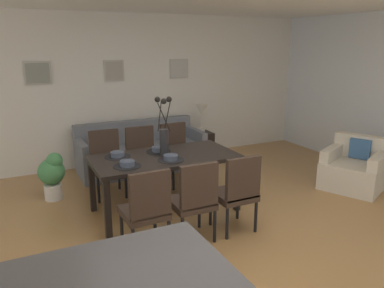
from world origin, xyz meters
The scene contains 26 objects.
ground_plane centered at (0.00, 0.00, 0.00)m, with size 9.00×9.00×0.00m, color #A87A47.
back_wall_panel centered at (0.00, 3.25, 1.30)m, with size 9.00×0.10×2.60m, color silver.
dining_table centered at (-0.17, 0.95, 0.66)m, with size 1.80×0.91×0.74m.
dining_chair_near_left centered at (-0.73, 0.07, 0.51)m, with size 0.45×0.45×0.92m.
dining_chair_near_right centered at (-0.70, 1.83, 0.51)m, with size 0.45×0.45×0.92m.
dining_chair_far_left centered at (-0.19, 0.07, 0.51)m, with size 0.45×0.45×0.92m.
dining_chair_far_right centered at (-0.18, 1.81, 0.51)m, with size 0.45×0.45×0.92m.
dining_chair_mid_left centered at (0.34, 0.06, 0.51)m, with size 0.44×0.44×0.92m.
dining_chair_mid_right centered at (0.37, 1.82, 0.51)m, with size 0.47×0.47×0.92m.
centerpiece_vase centered at (-0.17, 0.95, 1.02)m, with size 0.21×0.23×0.73m.
placemat_near_left centered at (-0.71, 0.74, 0.74)m, with size 0.32×0.32×0.01m, color black.
bowl_near_left centered at (-0.71, 0.74, 0.78)m, with size 0.17×0.17×0.07m.
placemat_near_right centered at (-0.71, 1.15, 0.74)m, with size 0.32×0.32×0.01m, color black.
bowl_near_right centered at (-0.71, 1.15, 0.78)m, with size 0.17×0.17×0.07m.
placemat_far_left centered at (-0.17, 0.74, 0.74)m, with size 0.32×0.32×0.01m, color black.
bowl_far_left centered at (-0.17, 0.74, 0.78)m, with size 0.17×0.17×0.07m.
placemat_far_right centered at (-0.17, 1.15, 0.74)m, with size 0.32×0.32×0.01m, color black.
bowl_far_right centered at (-0.17, 1.15, 0.78)m, with size 0.17×0.17×0.07m.
sofa centered at (0.09, 2.70, 0.28)m, with size 2.09×0.84×0.80m.
side_table centered at (1.27, 2.71, 0.26)m, with size 0.36×0.36×0.52m, color black.
table_lamp centered at (1.27, 2.71, 0.89)m, with size 0.22×0.22×0.51m.
armchair centered at (2.68, 0.47, 0.29)m, with size 1.06×1.06×0.75m.
framed_picture_left centered at (-1.39, 3.18, 1.65)m, with size 0.41×0.03×0.36m.
framed_picture_center centered at (-0.17, 3.18, 1.65)m, with size 0.34×0.03×0.35m.
framed_picture_right centered at (1.04, 3.18, 1.65)m, with size 0.36×0.03×0.34m.
potted_plant centered at (-1.42, 1.97, 0.37)m, with size 0.36×0.36×0.67m.
Camera 1 is at (-1.87, -3.31, 2.11)m, focal length 35.70 mm.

